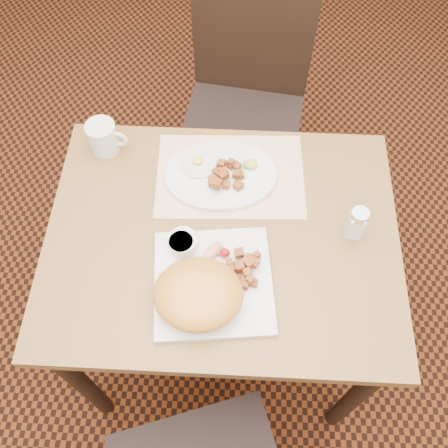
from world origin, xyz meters
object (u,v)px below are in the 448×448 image
plate_oval (221,175)px  coffee_mug (104,137)px  plate_square (213,282)px  table (222,254)px  salt_shaker (356,223)px  chair_far (246,95)px

plate_oval → coffee_mug: size_ratio=2.70×
plate_square → plate_oval: bearing=89.7°
plate_square → table: bearing=83.9°
plate_square → salt_shaker: size_ratio=2.80×
table → plate_square: 0.18m
salt_shaker → coffee_mug: salt_shaker is taller
salt_shaker → coffee_mug: 0.71m
plate_square → plate_oval: (0.00, 0.31, 0.00)m
salt_shaker → plate_square: bearing=-155.6°
plate_square → chair_far: bearing=85.7°
plate_square → coffee_mug: (-0.33, 0.40, 0.04)m
chair_far → table: bearing=93.7°
plate_oval → table: bearing=-85.9°
table → plate_oval: (-0.01, 0.18, 0.12)m
coffee_mug → plate_oval: bearing=-14.9°
chair_far → coffee_mug: bearing=56.1°
plate_oval → salt_shaker: salt_shaker is taller
chair_far → salt_shaker: bearing=120.2°
plate_oval → salt_shaker: size_ratio=3.05×
chair_far → salt_shaker: (0.28, -0.68, 0.26)m
table → coffee_mug: (-0.34, 0.27, 0.16)m
plate_square → coffee_mug: size_ratio=2.48×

